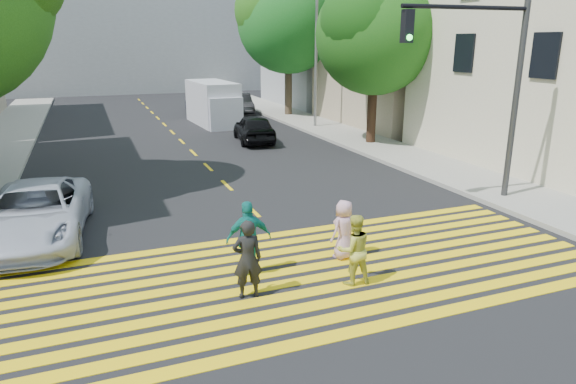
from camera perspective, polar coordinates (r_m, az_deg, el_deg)
ground at (r=10.59m, az=6.06°, el=-11.62°), size 120.00×120.00×0.00m
sidewalk_left at (r=30.91m, az=-28.84°, el=5.29°), size 3.00×40.00×0.15m
sidewalk_right at (r=27.04m, az=7.55°, el=5.87°), size 3.00×60.00×0.15m
crosswalk at (r=11.61m, az=3.15°, el=-8.88°), size 13.40×5.30×0.01m
lane_line at (r=31.46m, az=-13.17°, el=6.92°), size 0.12×34.40×0.01m
building_right_tan at (r=33.46m, az=14.63°, el=15.98°), size 10.00×10.00×10.00m
building_right_grey at (r=42.89m, az=5.73°, el=16.39°), size 10.00×10.00×10.00m
backdrop_block at (r=56.43m, az=-17.69°, el=16.74°), size 30.00×8.00×12.00m
tree_right_near at (r=25.60m, az=9.78°, el=17.57°), size 7.05×6.90×8.24m
tree_right_far at (r=35.40m, az=0.18°, el=18.98°), size 8.39×8.02×9.69m
pedestrian_man at (r=10.27m, az=-4.53°, el=-7.44°), size 0.63×0.44×1.63m
pedestrian_woman at (r=10.88m, az=7.32°, el=-6.37°), size 0.80×0.65×1.54m
pedestrian_child at (r=12.14m, az=6.21°, el=-4.17°), size 0.81×0.67×1.43m
pedestrian_extra at (r=11.19m, az=-4.38°, el=-5.19°), size 1.02×0.49×1.69m
white_sedan at (r=14.69m, az=-26.26°, el=-2.10°), size 2.89×5.40×1.44m
dark_car_near at (r=26.30m, az=-3.80°, el=7.09°), size 2.22×4.38×1.43m
silver_car at (r=38.35m, az=-9.71°, el=9.73°), size 2.05×4.56×1.30m
dark_car_parked at (r=36.32m, az=-5.43°, el=9.67°), size 2.22×4.66×1.47m
white_van at (r=32.21m, az=-8.23°, el=9.60°), size 2.35×5.60×2.59m
traffic_signal at (r=16.72m, az=21.31°, el=12.30°), size 4.29×0.43×6.30m
street_lamp at (r=30.16m, az=2.85°, el=16.82°), size 2.04×0.48×9.03m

